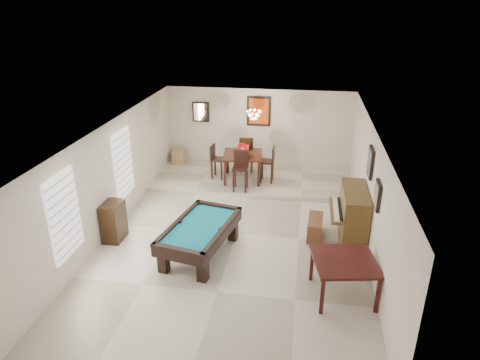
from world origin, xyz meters
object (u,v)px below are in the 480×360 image
(dining_chair_west, at_px, (218,162))
(flower_vase, at_px, (243,147))
(apothecary_chest, at_px, (113,221))
(chandelier, at_px, (254,112))
(piano_bench, at_px, (315,227))
(corner_bench, at_px, (179,156))
(dining_chair_south, at_px, (240,171))
(square_table, at_px, (343,278))
(dining_table, at_px, (243,165))
(pool_table, at_px, (200,240))
(dining_chair_north, at_px, (246,154))
(upright_piano, at_px, (347,215))
(dining_chair_east, at_px, (267,164))

(dining_chair_west, bearing_deg, flower_vase, -86.56)
(apothecary_chest, xyz_separation_m, chandelier, (2.77, 3.87, 1.74))
(piano_bench, height_order, corner_bench, corner_bench)
(dining_chair_south, bearing_deg, chandelier, 73.60)
(square_table, relative_size, dining_table, 1.01)
(pool_table, relative_size, dining_chair_north, 1.84)
(apothecary_chest, distance_m, flower_vase, 4.51)
(apothecary_chest, distance_m, corner_bench, 4.83)
(corner_bench, bearing_deg, piano_bench, -41.65)
(dining_chair_south, bearing_deg, piano_bench, -46.09)
(square_table, distance_m, piano_bench, 2.19)
(corner_bench, bearing_deg, chandelier, -19.99)
(flower_vase, bearing_deg, apothecary_chest, -123.77)
(dining_chair_south, distance_m, dining_chair_north, 1.49)
(apothecary_chest, distance_m, chandelier, 5.07)
(upright_piano, bearing_deg, flower_vase, 134.71)
(apothecary_chest, height_order, corner_bench, apothecary_chest)
(dining_chair_south, bearing_deg, apothecary_chest, -132.01)
(square_table, height_order, piano_bench, square_table)
(dining_chair_north, xyz_separation_m, chandelier, (0.29, -0.56, 1.50))
(piano_bench, xyz_separation_m, chandelier, (-1.86, 3.03, 1.96))
(upright_piano, height_order, dining_chair_east, upright_piano)
(pool_table, relative_size, piano_bench, 2.50)
(dining_chair_south, bearing_deg, dining_chair_east, 46.28)
(dining_chair_west, relative_size, chandelier, 1.72)
(piano_bench, height_order, dining_chair_west, dining_chair_west)
(pool_table, relative_size, corner_bench, 4.38)
(dining_table, height_order, chandelier, chandelier)
(pool_table, distance_m, dining_table, 4.06)
(piano_bench, xyz_separation_m, dining_chair_east, (-1.43, 2.85, 0.43))
(dining_chair_north, bearing_deg, square_table, 109.73)
(dining_table, relative_size, corner_bench, 2.34)
(dining_chair_south, relative_size, corner_bench, 2.39)
(upright_piano, bearing_deg, apothecary_chest, -171.28)
(upright_piano, height_order, piano_bench, upright_piano)
(apothecary_chest, distance_m, dining_chair_west, 4.12)
(pool_table, bearing_deg, upright_piano, 31.39)
(piano_bench, relative_size, corner_bench, 1.75)
(dining_table, distance_m, flower_vase, 0.59)
(dining_chair_south, bearing_deg, upright_piano, -38.40)
(dining_table, bearing_deg, corner_bench, 154.15)
(square_table, height_order, chandelier, chandelier)
(flower_vase, bearing_deg, corner_bench, 154.15)
(apothecary_chest, relative_size, dining_chair_north, 0.80)
(pool_table, height_order, upright_piano, upright_piano)
(upright_piano, relative_size, dining_chair_west, 1.47)
(upright_piano, height_order, flower_vase, flower_vase)
(upright_piano, bearing_deg, dining_chair_north, 128.21)
(piano_bench, bearing_deg, upright_piano, -1.91)
(square_table, xyz_separation_m, corner_bench, (-4.98, 6.11, -0.06))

